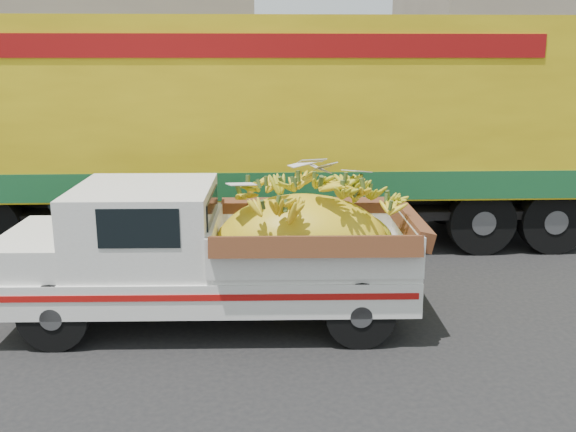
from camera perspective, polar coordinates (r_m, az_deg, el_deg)
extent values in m
plane|color=black|center=(7.71, -2.90, -10.57)|extent=(100.00, 100.00, 0.00)
cube|color=gray|center=(13.87, -5.18, 0.99)|extent=(60.00, 0.25, 0.15)
cube|color=gray|center=(15.93, -5.53, 2.67)|extent=(60.00, 4.00, 0.14)
cylinder|color=black|center=(7.69, -20.07, -8.33)|extent=(0.81, 0.32, 0.79)
cylinder|color=black|center=(9.04, -17.05, -4.72)|extent=(0.81, 0.32, 0.79)
cylinder|color=black|center=(7.34, 6.43, -8.58)|extent=(0.81, 0.32, 0.79)
cylinder|color=black|center=(8.75, 5.14, -4.76)|extent=(0.81, 0.32, 0.79)
cube|color=silver|center=(7.96, -7.00, -5.36)|extent=(5.04, 2.30, 0.40)
cube|color=#A50F0C|center=(7.11, -7.72, -7.23)|extent=(4.75, 0.55, 0.07)
cube|color=silver|center=(8.58, -23.20, -5.76)|extent=(0.30, 1.73, 0.15)
cube|color=silver|center=(8.29, -20.97, -2.61)|extent=(1.06, 1.75, 0.37)
cube|color=silver|center=(7.88, -12.60, -0.72)|extent=(1.79, 1.86, 0.93)
cube|color=black|center=(7.01, -13.17, -1.11)|extent=(0.88, 0.11, 0.44)
cube|color=silver|center=(7.79, 2.05, -2.09)|extent=(2.57, 2.02, 0.53)
ellipsoid|color=gold|center=(7.82, 1.28, -2.87)|extent=(2.30, 1.64, 1.33)
cylinder|color=black|center=(11.51, 22.42, -0.36)|extent=(1.12, 0.42, 1.10)
cylinder|color=black|center=(13.30, 18.90, 1.80)|extent=(1.12, 0.42, 1.10)
cylinder|color=black|center=(11.06, 16.76, -0.43)|extent=(1.12, 0.42, 1.10)
cylinder|color=black|center=(12.92, 13.93, 1.80)|extent=(1.12, 0.42, 1.10)
cylinder|color=black|center=(13.15, -21.81, 1.41)|extent=(1.12, 0.42, 1.10)
cube|color=black|center=(11.38, -1.75, 1.75)|extent=(12.04, 2.10, 0.36)
cube|color=yellow|center=(11.14, -1.81, 9.82)|extent=(11.94, 3.57, 2.84)
cube|color=#18542A|center=(11.29, -1.77, 3.88)|extent=(12.00, 3.60, 0.45)
cube|color=maroon|center=(9.85, -1.78, 14.89)|extent=(8.37, 0.79, 0.35)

